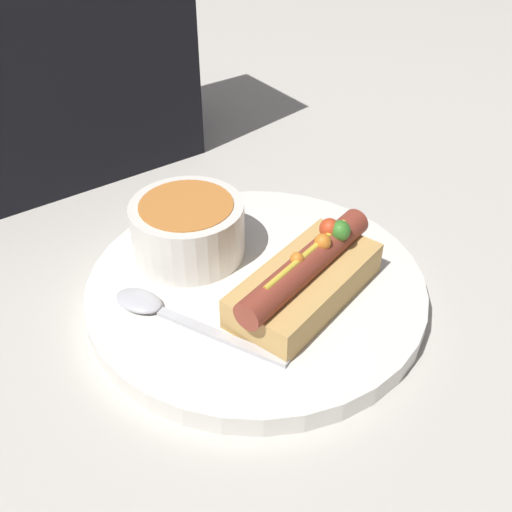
{
  "coord_description": "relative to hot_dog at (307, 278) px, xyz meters",
  "views": [
    {
      "loc": [
        -0.23,
        -0.32,
        0.35
      ],
      "look_at": [
        0.0,
        0.0,
        0.05
      ],
      "focal_mm": 42.0,
      "sensor_mm": 36.0,
      "label": 1
    }
  ],
  "objects": [
    {
      "name": "hot_dog",
      "position": [
        0.0,
        0.0,
        0.0
      ],
      "size": [
        0.16,
        0.1,
        0.06
      ],
      "rotation": [
        0.0,
        0.0,
        0.28
      ],
      "color": "tan",
      "rests_on": "dinner_plate"
    },
    {
      "name": "soup_bowl",
      "position": [
        -0.05,
        0.11,
        0.01
      ],
      "size": [
        0.1,
        0.1,
        0.05
      ],
      "color": "silver",
      "rests_on": "dinner_plate"
    },
    {
      "name": "ground_plane",
      "position": [
        -0.02,
        0.04,
        -0.04
      ],
      "size": [
        4.0,
        4.0,
        0.0
      ],
      "primitive_type": "plane",
      "color": "#BCB7AD"
    },
    {
      "name": "dinner_plate",
      "position": [
        -0.02,
        0.04,
        -0.03
      ],
      "size": [
        0.29,
        0.29,
        0.02
      ],
      "color": "white",
      "rests_on": "ground_plane"
    },
    {
      "name": "spoon",
      "position": [
        -0.11,
        0.05,
        -0.02
      ],
      "size": [
        0.08,
        0.15,
        0.01
      ],
      "rotation": [
        0.0,
        0.0,
        2.01
      ],
      "color": "#B7B7BC",
      "rests_on": "dinner_plate"
    }
  ]
}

